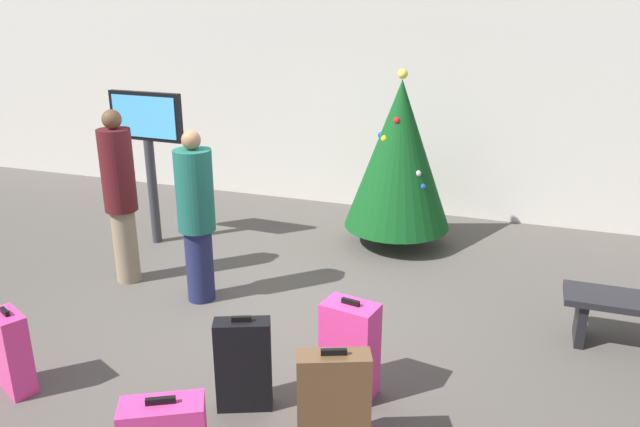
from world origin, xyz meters
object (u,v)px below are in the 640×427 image
suitcase_3 (244,365)px  suitcase_4 (333,404)px  suitcase_0 (350,349)px  flight_info_kiosk (148,138)px  traveller_1 (120,194)px  traveller_0 (196,214)px  suitcase_1 (12,352)px  holiday_tree (399,155)px

suitcase_3 → suitcase_4: bearing=-17.1°
suitcase_0 → flight_info_kiosk: bearing=145.3°
suitcase_0 → suitcase_3: (-0.69, -0.43, -0.02)m
traveller_1 → suitcase_3: size_ratio=2.46×
traveller_0 → suitcase_1: traveller_0 is taller
suitcase_0 → suitcase_3: bearing=-147.9°
suitcase_0 → suitcase_1: bearing=-161.5°
traveller_1 → holiday_tree: bearing=38.8°
suitcase_3 → suitcase_4: suitcase_4 is taller
suitcase_1 → suitcase_3: 1.84m
flight_info_kiosk → traveller_0: 1.86m
suitcase_0 → suitcase_4: 0.68m
holiday_tree → traveller_0: holiday_tree is taller
suitcase_4 → traveller_0: bearing=139.4°
traveller_0 → suitcase_1: (-0.58, -1.87, -0.59)m
holiday_tree → suitcase_0: holiday_tree is taller
holiday_tree → suitcase_3: (-0.34, -3.64, -0.79)m
traveller_1 → flight_info_kiosk: bearing=108.3°
flight_info_kiosk → traveller_1: flight_info_kiosk is taller
traveller_0 → traveller_1: 1.00m
holiday_tree → traveller_1: (-2.54, -2.04, -0.15)m
traveller_0 → suitcase_4: size_ratio=2.22×
suitcase_0 → suitcase_4: (0.09, -0.67, -0.01)m
traveller_0 → traveller_1: bearing=172.3°
suitcase_1 → traveller_0: bearing=72.7°
holiday_tree → traveller_1: size_ratio=1.16×
holiday_tree → suitcase_3: bearing=-95.4°
traveller_0 → suitcase_3: traveller_0 is taller
suitcase_0 → suitcase_1: size_ratio=1.14×
holiday_tree → suitcase_4: size_ratio=2.74×
suitcase_0 → suitcase_3: suitcase_0 is taller
holiday_tree → suitcase_3: holiday_tree is taller
flight_info_kiosk → suitcase_4: flight_info_kiosk is taller
flight_info_kiosk → suitcase_1: flight_info_kiosk is taller
suitcase_0 → traveller_0: bearing=151.5°
holiday_tree → traveller_0: 2.68m
traveller_1 → suitcase_1: (0.40, -2.00, -0.66)m
traveller_0 → suitcase_3: size_ratio=2.30×
flight_info_kiosk → suitcase_1: size_ratio=2.69×
flight_info_kiosk → suitcase_3: 3.84m
traveller_1 → suitcase_3: (2.20, -1.60, -0.64)m
flight_info_kiosk → suitcase_3: bearing=-46.4°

